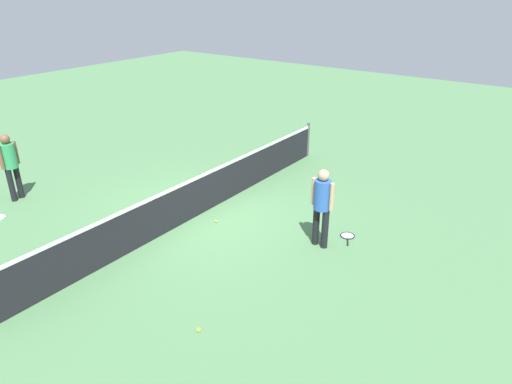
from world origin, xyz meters
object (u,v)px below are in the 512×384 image
Objects in this scene: player_far_side at (10,162)px; tennis_racket_near_player at (347,236)px; player_near_side at (322,202)px; tennis_ball_by_net at (216,221)px; tennis_ball_midcourt at (199,330)px.

player_far_side reaches higher than tennis_racket_near_player.
tennis_racket_near_player is (3.16, -7.61, -1.00)m from player_far_side.
player_near_side reaches higher than tennis_ball_by_net.
tennis_ball_by_net is (1.99, -4.88, -0.98)m from player_far_side.
player_far_side is at bearing 112.17° from tennis_ball_by_net.
tennis_racket_near_player is at bearing -66.74° from tennis_ball_by_net.
player_far_side is 7.17m from tennis_ball_midcourt.
player_far_side is 25.76× the size of tennis_ball_by_net.
tennis_ball_midcourt is at bearing -143.82° from tennis_ball_by_net.
tennis_ball_by_net is at bearing -67.83° from player_far_side.
tennis_racket_near_player is at bearing -25.61° from player_near_side.
player_near_side reaches higher than tennis_ball_midcourt.
player_far_side is (-2.49, 7.28, 0.00)m from player_near_side.
player_near_side is 1.24m from tennis_racket_near_player.
player_far_side reaches higher than tennis_ball_midcourt.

